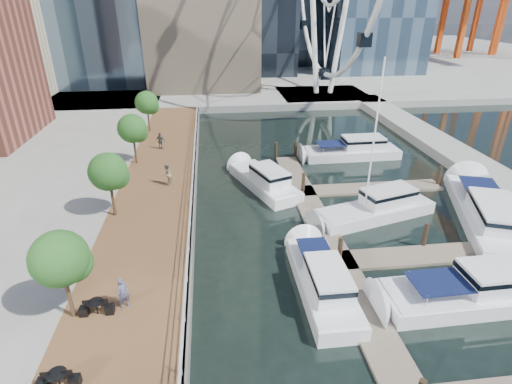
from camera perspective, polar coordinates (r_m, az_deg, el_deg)
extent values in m
plane|color=black|center=(19.18, 10.11, -24.59)|extent=(520.00, 520.00, 0.00)
cube|color=brown|center=(30.43, -14.53, -2.85)|extent=(6.00, 60.00, 1.00)
cube|color=#595954|center=(30.13, -8.88, -2.59)|extent=(0.25, 60.00, 1.00)
cube|color=gray|center=(114.52, -4.68, 18.59)|extent=(200.00, 114.00, 1.00)
cube|color=gray|center=(42.35, 29.13, 2.87)|extent=(4.00, 60.00, 1.00)
cube|color=gray|center=(67.67, 9.52, 13.35)|extent=(14.00, 12.00, 1.00)
cube|color=#6D6051|center=(27.05, 10.46, -7.27)|extent=(2.00, 32.00, 0.20)
cube|color=#6D6051|center=(27.84, 23.68, -8.22)|extent=(12.00, 2.00, 0.20)
cube|color=#6D6051|center=(35.58, 16.15, 0.54)|extent=(12.00, 2.00, 0.20)
cylinder|color=white|center=(65.53, 8.14, 24.97)|extent=(0.80, 0.80, 26.00)
cylinder|color=white|center=(66.92, 12.71, 24.65)|extent=(0.80, 0.80, 26.00)
cylinder|color=#3F2B1C|center=(21.11, -25.14, -13.29)|extent=(0.20, 0.20, 2.40)
sphere|color=#265B1E|center=(19.94, -26.27, -8.54)|extent=(2.60, 2.60, 2.60)
cylinder|color=#3F2B1C|center=(29.27, -19.76, -1.05)|extent=(0.20, 0.20, 2.40)
sphere|color=#265B1E|center=(28.44, -20.39, 2.74)|extent=(2.60, 2.60, 2.60)
cylinder|color=#3F2B1C|center=(38.31, -16.87, 5.67)|extent=(0.20, 0.20, 2.40)
sphere|color=#265B1E|center=(37.68, -17.28, 8.66)|extent=(2.60, 2.60, 2.60)
cylinder|color=#3F2B1C|center=(47.74, -15.07, 9.77)|extent=(0.20, 0.20, 2.40)
sphere|color=#265B1E|center=(47.23, -15.36, 12.21)|extent=(2.60, 2.60, 2.60)
imported|color=#4A4B63|center=(20.94, -18.44, -13.53)|extent=(0.74, 0.68, 1.70)
imported|color=gray|center=(32.97, -12.59, 2.43)|extent=(0.84, 1.01, 1.88)
imported|color=#353D43|center=(41.59, -13.49, 7.13)|extent=(1.08, 0.81, 1.70)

